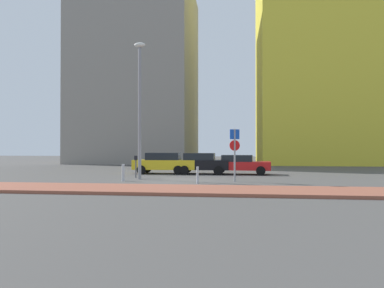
{
  "coord_description": "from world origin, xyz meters",
  "views": [
    {
      "loc": [
        3.35,
        -20.4,
        1.89
      ],
      "look_at": [
        0.61,
        1.15,
        2.13
      ],
      "focal_mm": 33.16,
      "sensor_mm": 36.0,
      "label": 1
    }
  ],
  "objects_px": {
    "parked_car_yellow": "(165,163)",
    "parked_car_black": "(200,163)",
    "traffic_bollard_near": "(123,173)",
    "parking_meter": "(136,163)",
    "parked_car_red": "(239,164)",
    "parking_sign_post": "(235,148)",
    "street_lamp": "(140,100)",
    "traffic_bollard_mid": "(198,175)"
  },
  "relations": [
    {
      "from": "parking_sign_post",
      "to": "parking_meter",
      "type": "distance_m",
      "value": 6.57
    },
    {
      "from": "parked_car_yellow",
      "to": "parked_car_black",
      "type": "xyz_separation_m",
      "value": [
        2.6,
        0.07,
        -0.01
      ]
    },
    {
      "from": "parked_car_black",
      "to": "parked_car_red",
      "type": "xyz_separation_m",
      "value": [
        2.86,
        -0.04,
        -0.06
      ]
    },
    {
      "from": "street_lamp",
      "to": "traffic_bollard_near",
      "type": "distance_m",
      "value": 4.51
    },
    {
      "from": "parked_car_yellow",
      "to": "parked_car_black",
      "type": "bearing_deg",
      "value": 1.64
    },
    {
      "from": "parked_car_yellow",
      "to": "traffic_bollard_near",
      "type": "xyz_separation_m",
      "value": [
        -1.18,
        -5.99,
        -0.32
      ]
    },
    {
      "from": "parking_sign_post",
      "to": "traffic_bollard_near",
      "type": "relative_size",
      "value": 3.06
    },
    {
      "from": "parked_car_red",
      "to": "parked_car_black",
      "type": "bearing_deg",
      "value": 179.25
    },
    {
      "from": "parked_car_black",
      "to": "parking_meter",
      "type": "bearing_deg",
      "value": -133.69
    },
    {
      "from": "parked_car_black",
      "to": "traffic_bollard_mid",
      "type": "bearing_deg",
      "value": -84.94
    },
    {
      "from": "parked_car_black",
      "to": "parked_car_red",
      "type": "bearing_deg",
      "value": -0.75
    },
    {
      "from": "parking_meter",
      "to": "traffic_bollard_mid",
      "type": "relative_size",
      "value": 1.55
    },
    {
      "from": "parked_car_red",
      "to": "parking_meter",
      "type": "xyz_separation_m",
      "value": [
        -6.53,
        -3.81,
        0.17
      ]
    },
    {
      "from": "parked_car_black",
      "to": "traffic_bollard_near",
      "type": "height_order",
      "value": "parked_car_black"
    },
    {
      "from": "parked_car_black",
      "to": "traffic_bollard_near",
      "type": "relative_size",
      "value": 4.4
    },
    {
      "from": "parked_car_black",
      "to": "traffic_bollard_mid",
      "type": "height_order",
      "value": "parked_car_black"
    },
    {
      "from": "parked_car_yellow",
      "to": "parked_car_black",
      "type": "distance_m",
      "value": 2.6
    },
    {
      "from": "street_lamp",
      "to": "traffic_bollard_near",
      "type": "height_order",
      "value": "street_lamp"
    },
    {
      "from": "parking_sign_post",
      "to": "street_lamp",
      "type": "relative_size",
      "value": 0.36
    },
    {
      "from": "parked_car_black",
      "to": "street_lamp",
      "type": "relative_size",
      "value": 0.51
    },
    {
      "from": "parked_car_black",
      "to": "parking_meter",
      "type": "distance_m",
      "value": 5.32
    },
    {
      "from": "parked_car_yellow",
      "to": "parking_sign_post",
      "type": "distance_m",
      "value": 7.68
    },
    {
      "from": "parked_car_yellow",
      "to": "parking_sign_post",
      "type": "height_order",
      "value": "parking_sign_post"
    },
    {
      "from": "parked_car_yellow",
      "to": "street_lamp",
      "type": "bearing_deg",
      "value": -96.51
    },
    {
      "from": "parked_car_red",
      "to": "parking_meter",
      "type": "distance_m",
      "value": 7.56
    },
    {
      "from": "traffic_bollard_near",
      "to": "parked_car_black",
      "type": "bearing_deg",
      "value": 58.09
    },
    {
      "from": "parked_car_red",
      "to": "parked_car_yellow",
      "type": "bearing_deg",
      "value": -179.61
    },
    {
      "from": "parking_sign_post",
      "to": "parking_meter",
      "type": "xyz_separation_m",
      "value": [
        -6.24,
        1.8,
        -0.96
      ]
    },
    {
      "from": "parked_car_black",
      "to": "traffic_bollard_near",
      "type": "distance_m",
      "value": 7.15
    },
    {
      "from": "parked_car_red",
      "to": "parking_sign_post",
      "type": "height_order",
      "value": "parking_sign_post"
    },
    {
      "from": "parked_car_yellow",
      "to": "parked_car_red",
      "type": "xyz_separation_m",
      "value": [
        5.45,
        0.04,
        -0.07
      ]
    },
    {
      "from": "parking_sign_post",
      "to": "street_lamp",
      "type": "bearing_deg",
      "value": 172.15
    },
    {
      "from": "parking_meter",
      "to": "traffic_bollard_near",
      "type": "height_order",
      "value": "parking_meter"
    },
    {
      "from": "parked_car_red",
      "to": "street_lamp",
      "type": "distance_m",
      "value": 8.7
    },
    {
      "from": "parked_car_red",
      "to": "traffic_bollard_near",
      "type": "height_order",
      "value": "parked_car_red"
    },
    {
      "from": "traffic_bollard_near",
      "to": "parked_car_yellow",
      "type": "bearing_deg",
      "value": 78.87
    },
    {
      "from": "parked_car_red",
      "to": "parking_meter",
      "type": "relative_size",
      "value": 3.16
    },
    {
      "from": "parking_meter",
      "to": "parked_car_yellow",
      "type": "bearing_deg",
      "value": 74.05
    },
    {
      "from": "parked_car_yellow",
      "to": "parked_car_red",
      "type": "distance_m",
      "value": 5.45
    },
    {
      "from": "parked_car_black",
      "to": "parked_car_red",
      "type": "height_order",
      "value": "parked_car_black"
    },
    {
      "from": "parked_car_yellow",
      "to": "parking_sign_post",
      "type": "bearing_deg",
      "value": -47.19
    },
    {
      "from": "parking_sign_post",
      "to": "parking_meter",
      "type": "bearing_deg",
      "value": 163.88
    }
  ]
}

